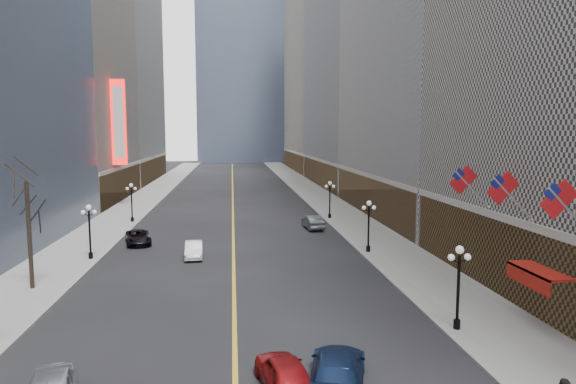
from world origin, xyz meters
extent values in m
cube|color=gray|center=(14.00, 70.00, 0.07)|extent=(6.00, 230.00, 0.15)
cube|color=gray|center=(-14.00, 70.00, 0.07)|extent=(6.00, 230.00, 0.15)
cube|color=gold|center=(0.00, 80.00, 0.01)|extent=(0.25, 200.00, 0.02)
cube|color=#4B3A32|center=(18.40, 68.00, 2.60)|extent=(2.80, 35.00, 5.00)
cube|color=#97979A|center=(30.00, 106.00, 24.00)|extent=(26.00, 40.00, 48.00)
cube|color=#4B3A32|center=(18.40, 106.00, 2.60)|extent=(2.80, 39.00, 5.00)
cube|color=#AEA490|center=(30.00, 149.00, 31.00)|extent=(26.00, 46.00, 62.00)
cube|color=#4B3A32|center=(18.40, 149.00, 2.60)|extent=(2.80, 45.00, 5.00)
cube|color=#AEA490|center=(-30.00, 87.00, 25.00)|extent=(26.00, 30.00, 50.00)
cube|color=#4B3A32|center=(-18.40, 87.00, 2.60)|extent=(2.80, 29.00, 5.00)
cube|color=#B7B5AE|center=(-30.00, 121.00, 36.00)|extent=(26.00, 38.00, 72.00)
cube|color=#4B3A32|center=(-18.40, 121.00, 2.60)|extent=(2.80, 37.00, 5.00)
cylinder|color=black|center=(11.80, 30.00, 0.40)|extent=(0.36, 0.36, 0.50)
cylinder|color=black|center=(11.80, 30.00, 2.15)|extent=(0.16, 0.16, 4.00)
sphere|color=white|center=(11.80, 30.00, 4.45)|extent=(0.44, 0.44, 0.44)
sphere|color=white|center=(11.35, 30.00, 4.05)|extent=(0.36, 0.36, 0.36)
sphere|color=white|center=(12.25, 30.00, 4.05)|extent=(0.36, 0.36, 0.36)
cylinder|color=black|center=(11.80, 48.00, 0.40)|extent=(0.36, 0.36, 0.50)
cylinder|color=black|center=(11.80, 48.00, 2.15)|extent=(0.16, 0.16, 4.00)
sphere|color=white|center=(11.80, 48.00, 4.45)|extent=(0.44, 0.44, 0.44)
sphere|color=white|center=(11.35, 48.00, 4.05)|extent=(0.36, 0.36, 0.36)
sphere|color=white|center=(12.25, 48.00, 4.05)|extent=(0.36, 0.36, 0.36)
cylinder|color=black|center=(11.80, 66.00, 0.40)|extent=(0.36, 0.36, 0.50)
cylinder|color=black|center=(11.80, 66.00, 2.15)|extent=(0.16, 0.16, 4.00)
sphere|color=white|center=(11.80, 66.00, 4.45)|extent=(0.44, 0.44, 0.44)
sphere|color=white|center=(11.35, 66.00, 4.05)|extent=(0.36, 0.36, 0.36)
sphere|color=white|center=(12.25, 66.00, 4.05)|extent=(0.36, 0.36, 0.36)
cylinder|color=black|center=(-11.80, 48.00, 0.40)|extent=(0.36, 0.36, 0.50)
cylinder|color=black|center=(-11.80, 48.00, 2.15)|extent=(0.16, 0.16, 4.00)
sphere|color=white|center=(-11.80, 48.00, 4.45)|extent=(0.44, 0.44, 0.44)
sphere|color=white|center=(-12.25, 48.00, 4.05)|extent=(0.36, 0.36, 0.36)
sphere|color=white|center=(-11.35, 48.00, 4.05)|extent=(0.36, 0.36, 0.36)
cylinder|color=black|center=(-11.80, 66.00, 0.40)|extent=(0.36, 0.36, 0.50)
cylinder|color=black|center=(-11.80, 66.00, 2.15)|extent=(0.16, 0.16, 4.00)
sphere|color=white|center=(-11.80, 66.00, 4.45)|extent=(0.44, 0.44, 0.44)
sphere|color=white|center=(-12.25, 66.00, 4.05)|extent=(0.36, 0.36, 0.36)
sphere|color=white|center=(-11.35, 66.00, 4.05)|extent=(0.36, 0.36, 0.36)
cylinder|color=#B2B2B7|center=(15.80, 27.00, 6.80)|extent=(2.49, 0.12, 2.49)
cube|color=red|center=(15.15, 27.00, 7.45)|extent=(1.94, 0.04, 1.94)
cube|color=navy|center=(14.80, 27.00, 7.80)|extent=(0.88, 0.06, 0.88)
cylinder|color=#B2B2B7|center=(15.80, 32.00, 6.80)|extent=(2.49, 0.12, 2.49)
cube|color=red|center=(15.15, 32.00, 7.45)|extent=(1.94, 0.04, 1.94)
cube|color=navy|center=(14.80, 32.00, 7.80)|extent=(0.88, 0.06, 0.88)
cylinder|color=#B2B2B7|center=(15.80, 37.00, 6.80)|extent=(2.49, 0.12, 2.49)
cube|color=red|center=(15.15, 37.00, 7.45)|extent=(1.94, 0.04, 1.94)
cube|color=navy|center=(14.80, 37.00, 7.80)|extent=(0.88, 0.06, 0.88)
cube|color=#9C1911|center=(16.30, 30.00, 3.20)|extent=(1.40, 4.00, 0.15)
cube|color=#9C1911|center=(15.65, 30.00, 2.80)|extent=(0.10, 4.00, 0.90)
cube|color=red|center=(-15.90, 80.00, 12.00)|extent=(2.00, 0.50, 12.00)
cube|color=white|center=(-15.85, 80.00, 12.00)|extent=(1.40, 0.55, 10.00)
cylinder|color=#2D231C|center=(-13.50, 40.00, 3.75)|extent=(0.28, 0.28, 7.20)
imported|color=white|center=(-3.35, 48.09, 0.68)|extent=(1.66, 4.18, 1.35)
imported|color=black|center=(-9.00, 53.97, 0.66)|extent=(3.24, 5.14, 1.32)
imported|color=#132347|center=(4.20, 24.58, 0.81)|extent=(3.56, 5.97, 1.62)
imported|color=maroon|center=(2.00, 24.67, 0.76)|extent=(2.52, 4.73, 1.53)
imported|color=#4E5256|center=(8.74, 59.91, 0.76)|extent=(1.99, 4.72, 1.52)
camera|label=1|loc=(-0.01, 4.79, 10.55)|focal=32.00mm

